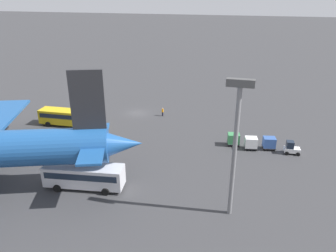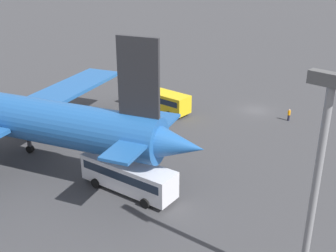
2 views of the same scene
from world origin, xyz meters
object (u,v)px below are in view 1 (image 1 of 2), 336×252
(shuttle_bus_far, at_px, (84,175))
(baggage_tug, at_px, (291,148))
(cargo_cart_green, at_px, (234,139))
(cargo_cart_blue, at_px, (269,143))
(worker_person, at_px, (163,112))
(cargo_cart_white, at_px, (251,142))
(shuttle_bus_near, at_px, (66,116))

(shuttle_bus_far, relative_size, baggage_tug, 4.23)
(shuttle_bus_far, distance_m, cargo_cart_green, 25.20)
(shuttle_bus_far, relative_size, cargo_cart_blue, 4.71)
(worker_person, xyz_separation_m, cargo_cart_green, (-15.19, 10.20, 0.32))
(shuttle_bus_far, bearing_deg, cargo_cart_green, -142.63)
(shuttle_bus_far, bearing_deg, cargo_cart_blue, -150.52)
(cargo_cart_blue, bearing_deg, cargo_cart_green, -0.07)
(cargo_cart_blue, xyz_separation_m, cargo_cart_white, (2.85, 0.75, 0.00))
(cargo_cart_blue, height_order, cargo_cart_green, same)
(cargo_cart_green, bearing_deg, baggage_tug, 175.78)
(worker_person, relative_size, cargo_cart_green, 0.77)
(cargo_cart_white, height_order, cargo_cart_green, same)
(baggage_tug, height_order, worker_person, baggage_tug)
(baggage_tug, distance_m, cargo_cart_green, 9.10)
(shuttle_bus_far, xyz_separation_m, cargo_cart_blue, (-23.43, -17.88, -0.70))
(shuttle_bus_far, xyz_separation_m, worker_person, (-2.55, -28.08, -1.03))
(shuttle_bus_near, xyz_separation_m, cargo_cart_blue, (-37.20, 0.61, -0.65))
(cargo_cart_white, xyz_separation_m, cargo_cart_green, (2.85, -0.75, 0.00))
(baggage_tug, bearing_deg, worker_person, -29.31)
(worker_person, height_order, cargo_cart_green, cargo_cart_green)
(cargo_cart_white, bearing_deg, cargo_cart_green, -14.85)
(shuttle_bus_far, xyz_separation_m, baggage_tug, (-26.80, -17.22, -0.95))
(shuttle_bus_far, height_order, cargo_cart_white, shuttle_bus_far)
(shuttle_bus_near, bearing_deg, shuttle_bus_far, 123.65)
(shuttle_bus_far, distance_m, cargo_cart_blue, 29.48)
(shuttle_bus_far, xyz_separation_m, cargo_cart_white, (-20.58, -17.13, -0.70))
(baggage_tug, xyz_separation_m, cargo_cart_green, (9.07, -0.67, 0.25))
(worker_person, relative_size, cargo_cart_blue, 0.77)
(cargo_cart_white, bearing_deg, shuttle_bus_far, 39.78)
(shuttle_bus_far, distance_m, baggage_tug, 31.87)
(baggage_tug, height_order, cargo_cart_blue, baggage_tug)
(worker_person, bearing_deg, shuttle_bus_near, 30.46)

